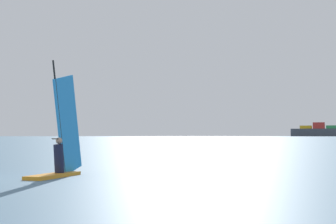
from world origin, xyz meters
name	(u,v)px	position (x,y,z in m)	size (l,w,h in m)	color
windsurfer	(61,149)	(2.86, 2.94, 0.92)	(0.85, 3.28, 3.92)	orange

